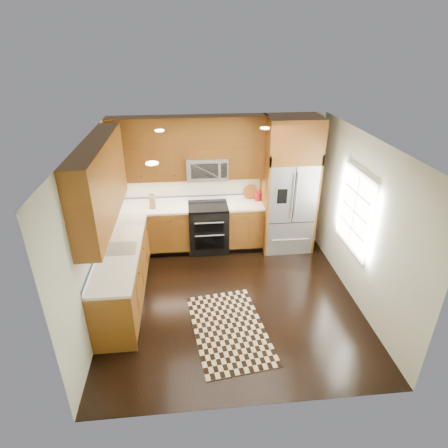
{
  "coord_description": "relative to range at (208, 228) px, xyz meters",
  "views": [
    {
      "loc": [
        -0.61,
        -4.88,
        3.87
      ],
      "look_at": [
        -0.05,
        0.6,
        1.08
      ],
      "focal_mm": 30.0,
      "sensor_mm": 36.0,
      "label": 1
    }
  ],
  "objects": [
    {
      "name": "wall_left",
      "position": [
        -1.75,
        -1.67,
        0.83
      ],
      "size": [
        0.02,
        4.0,
        2.6
      ],
      "primitive_type": "cube",
      "color": "beige",
      "rests_on": "ground"
    },
    {
      "name": "wall_back",
      "position": [
        0.25,
        0.33,
        0.83
      ],
      "size": [
        4.0,
        0.02,
        2.6
      ],
      "primitive_type": "cube",
      "color": "beige",
      "rests_on": "ground"
    },
    {
      "name": "knife_block",
      "position": [
        -1.04,
        0.02,
        0.59
      ],
      "size": [
        0.11,
        0.15,
        0.29
      ],
      "color": "#A3774F",
      "rests_on": "countertop"
    },
    {
      "name": "utensil_crock",
      "position": [
        1.0,
        0.16,
        0.6
      ],
      "size": [
        0.16,
        0.16,
        0.38
      ],
      "color": "maroon",
      "rests_on": "countertop"
    },
    {
      "name": "cutting_board",
      "position": [
        0.87,
        0.27,
        0.48
      ],
      "size": [
        0.32,
        0.32,
        0.02
      ],
      "primitive_type": "cylinder",
      "rotation": [
        0.0,
        0.0,
        -0.11
      ],
      "color": "brown",
      "rests_on": "countertop"
    },
    {
      "name": "window",
      "position": [
        2.23,
        -1.47,
        0.93
      ],
      "size": [
        0.04,
        1.1,
        1.3
      ],
      "color": "white",
      "rests_on": "ground"
    },
    {
      "name": "ground",
      "position": [
        0.25,
        -1.67,
        -0.47
      ],
      "size": [
        4.0,
        4.0,
        0.0
      ],
      "primitive_type": "plane",
      "color": "black",
      "rests_on": "ground"
    },
    {
      "name": "rug",
      "position": [
        0.14,
        -2.37,
        -0.46
      ],
      "size": [
        1.23,
        1.81,
        0.01
      ],
      "primitive_type": "cube",
      "rotation": [
        0.0,
        0.0,
        0.13
      ],
      "color": "black",
      "rests_on": "ground"
    },
    {
      "name": "sink_faucet",
      "position": [
        -1.48,
        -1.44,
        0.52
      ],
      "size": [
        0.54,
        0.44,
        0.37
      ],
      "color": "#B2B2B7",
      "rests_on": "countertop"
    },
    {
      "name": "microwave",
      "position": [
        -0.0,
        0.13,
        1.19
      ],
      "size": [
        0.76,
        0.4,
        0.42
      ],
      "color": "#B2B2B7",
      "rests_on": "ground"
    },
    {
      "name": "countertop",
      "position": [
        -0.84,
        -0.65,
        0.45
      ],
      "size": [
        2.86,
        3.01,
        0.04
      ],
      "color": "silver",
      "rests_on": "base_cabinets"
    },
    {
      "name": "base_cabinets",
      "position": [
        -0.98,
        -0.77,
        -0.02
      ],
      "size": [
        2.85,
        3.0,
        0.9
      ],
      "color": "brown",
      "rests_on": "ground"
    },
    {
      "name": "range",
      "position": [
        0.0,
        0.0,
        0.0
      ],
      "size": [
        0.76,
        0.67,
        0.95
      ],
      "color": "black",
      "rests_on": "ground"
    },
    {
      "name": "wall_right",
      "position": [
        2.25,
        -1.67,
        0.83
      ],
      "size": [
        0.02,
        4.0,
        2.6
      ],
      "primitive_type": "cube",
      "color": "beige",
      "rests_on": "ground"
    },
    {
      "name": "refrigerator",
      "position": [
        1.55,
        -0.04,
        0.83
      ],
      "size": [
        0.98,
        0.75,
        2.6
      ],
      "color": "#B2B2B7",
      "rests_on": "ground"
    },
    {
      "name": "upper_cabinets",
      "position": [
        -0.9,
        -0.58,
        1.56
      ],
      "size": [
        2.85,
        3.0,
        1.15
      ],
      "color": "brown",
      "rests_on": "ground"
    }
  ]
}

